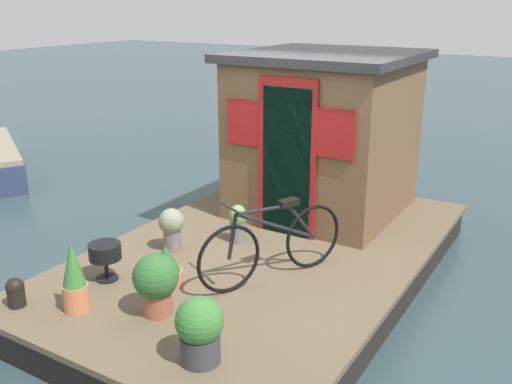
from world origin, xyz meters
name	(u,v)px	position (x,y,z in m)	size (l,w,h in m)	color
ground_plane	(265,279)	(0.00, 0.00, 0.00)	(60.00, 60.00, 0.00)	#2D4247
houseboat_deck	(265,263)	(0.00, 0.00, 0.19)	(5.12, 3.19, 0.38)	brown
houseboat_cabin	(324,133)	(1.45, 0.00, 1.39)	(2.14, 2.08, 2.00)	brown
bicycle	(273,244)	(-0.60, -0.43, 0.75)	(1.49, 0.78, 0.80)	black
potted_plant_geranium	(238,223)	(-0.02, 0.35, 0.61)	(0.20, 0.20, 0.43)	slate
potted_plant_lavender	(166,266)	(-1.22, 0.38, 0.57)	(0.31, 0.31, 0.40)	#C6754C
potted_plant_sage	(172,226)	(-0.58, 0.83, 0.65)	(0.28, 0.28, 0.47)	slate
potted_plant_rosemary	(200,329)	(-2.05, -0.64, 0.66)	(0.36, 0.36, 0.53)	#38383D
potted_plant_mint	(74,278)	(-2.01, 0.74, 0.69)	(0.23, 0.23, 0.65)	#C6754C
potted_plant_basil	(156,281)	(-1.69, 0.09, 0.69)	(0.40, 0.40, 0.55)	#935138
charcoal_grill	(105,253)	(-1.45, 0.94, 0.66)	(0.31, 0.31, 0.37)	black
mooring_bollard	(16,292)	(-2.23, 1.24, 0.52)	(0.16, 0.16, 0.27)	black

